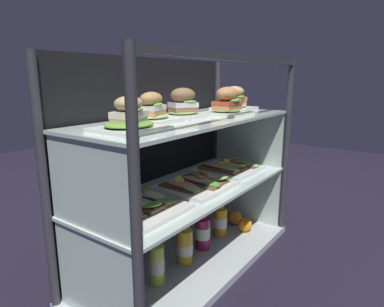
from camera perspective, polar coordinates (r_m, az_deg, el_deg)
ground_plane at (r=1.60m, az=0.00°, el=-18.57°), size 6.00×6.00×0.02m
case_base_deck at (r=1.58m, az=0.00°, el=-17.76°), size 1.12×0.45×0.03m
case_frame at (r=1.48m, az=-4.09°, el=-0.18°), size 1.12×0.45×0.91m
riser_lower_tier at (r=1.50m, az=0.00°, el=-11.97°), size 1.05×0.39×0.32m
shelf_lower_glass at (r=1.44m, az=0.00°, el=-5.99°), size 1.07×0.41×0.01m
riser_upper_tier at (r=1.40m, az=0.00°, el=-0.24°), size 1.05×0.39×0.29m
shelf_upper_glass at (r=1.37m, az=0.00°, el=5.80°), size 1.07×0.41×0.01m
plated_roll_sandwich_right_of_center at (r=1.06m, az=-10.68°, el=5.83°), size 0.20×0.20×0.11m
plated_roll_sandwich_mid_left at (r=1.24m, az=-6.93°, el=7.15°), size 0.17×0.17×0.11m
plated_roll_sandwich_mid_right at (r=1.40m, az=-1.44°, el=8.13°), size 0.17×0.17×0.12m
plated_roll_sandwich_left_of_center at (r=1.51m, az=6.04°, el=8.53°), size 0.19×0.19×0.12m
plated_roll_sandwich_near_right_corner at (r=1.71m, az=7.27°, el=8.84°), size 0.18×0.18×0.12m
open_sandwich_tray_near_left_corner at (r=1.19m, az=-9.03°, el=-8.99°), size 0.29×0.27×0.07m
open_sandwich_tray_center at (r=1.42m, az=0.81°, el=-5.16°), size 0.29×0.27×0.07m
open_sandwich_tray_near_right_corner at (r=1.69m, az=6.44°, el=-2.34°), size 0.29×0.27×0.06m
juice_bottle_back_left at (r=1.28m, az=-11.61°, el=-20.96°), size 0.06×0.06×0.23m
juice_bottle_front_second at (r=1.37m, az=-6.01°, el=-18.11°), size 0.06×0.06×0.22m
juice_bottle_front_right_end at (r=1.50m, az=-1.36°, el=-15.34°), size 0.07×0.07×0.20m
juice_bottle_back_center at (r=1.61m, az=1.83°, el=-13.22°), size 0.07×0.07×0.20m
juice_bottle_back_right at (r=1.74m, az=4.84°, el=-11.37°), size 0.07×0.07×0.19m
orange_fruit_beside_bottles at (r=1.81m, az=9.05°, el=-11.93°), size 0.07×0.07×0.07m
orange_fruit_near_left_post at (r=1.88m, az=7.32°, el=-10.75°), size 0.08×0.08×0.08m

